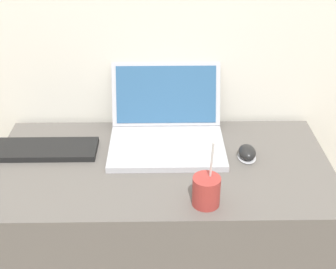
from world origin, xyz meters
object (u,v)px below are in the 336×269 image
(computer_mouse, at_px, (248,153))
(external_keyboard, at_px, (40,149))
(laptop, at_px, (168,129))
(drink_cup, at_px, (207,190))

(computer_mouse, bearing_deg, external_keyboard, 176.16)
(computer_mouse, height_order, external_keyboard, computer_mouse)
(laptop, relative_size, computer_mouse, 4.61)
(laptop, height_order, external_keyboard, laptop)
(external_keyboard, bearing_deg, drink_cup, -27.95)
(laptop, distance_m, computer_mouse, 0.29)
(drink_cup, distance_m, computer_mouse, 0.29)
(drink_cup, distance_m, external_keyboard, 0.61)
(drink_cup, bearing_deg, laptop, 107.08)
(computer_mouse, bearing_deg, laptop, 157.27)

